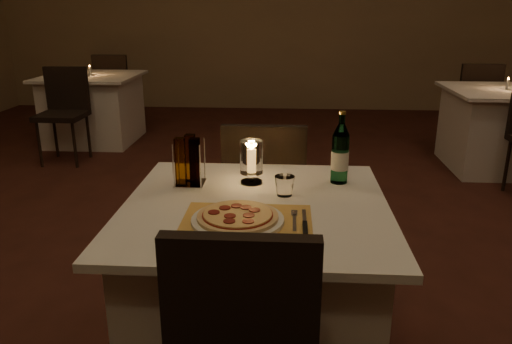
# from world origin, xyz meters

# --- Properties ---
(floor) EXTENTS (8.00, 10.00, 0.02)m
(floor) POSITION_xyz_m (0.00, 0.00, -0.01)
(floor) COLOR #431D15
(floor) RESTS_ON ground
(wall_back) EXTENTS (8.00, 0.02, 3.00)m
(wall_back) POSITION_xyz_m (0.00, 5.01, 1.50)
(wall_back) COLOR #967D57
(wall_back) RESTS_ON ground
(main_table) EXTENTS (1.00, 1.00, 0.74)m
(main_table) POSITION_xyz_m (0.04, -0.64, 0.37)
(main_table) COLOR silver
(main_table) RESTS_ON ground
(chair_far) EXTENTS (0.42, 0.42, 0.90)m
(chair_far) POSITION_xyz_m (0.04, 0.08, 0.55)
(chair_far) COLOR black
(chair_far) RESTS_ON ground
(placemat) EXTENTS (0.45, 0.34, 0.00)m
(placemat) POSITION_xyz_m (0.02, -0.82, 0.74)
(placemat) COLOR #BE9042
(placemat) RESTS_ON main_table
(plate) EXTENTS (0.32, 0.32, 0.01)m
(plate) POSITION_xyz_m (-0.01, -0.82, 0.75)
(plate) COLOR white
(plate) RESTS_ON placemat
(pizza) EXTENTS (0.28, 0.28, 0.02)m
(pizza) POSITION_xyz_m (-0.01, -0.82, 0.77)
(pizza) COLOR #D8B77F
(pizza) RESTS_ON plate
(fork) EXTENTS (0.02, 0.18, 0.00)m
(fork) POSITION_xyz_m (0.19, -0.78, 0.75)
(fork) COLOR silver
(fork) RESTS_ON placemat
(knife) EXTENTS (0.02, 0.22, 0.01)m
(knife) POSITION_xyz_m (0.22, -0.84, 0.75)
(knife) COLOR black
(knife) RESTS_ON placemat
(tumbler) EXTENTS (0.08, 0.08, 0.08)m
(tumbler) POSITION_xyz_m (0.15, -0.54, 0.78)
(tumbler) COLOR white
(tumbler) RESTS_ON main_table
(water_bottle) EXTENTS (0.07, 0.07, 0.31)m
(water_bottle) POSITION_xyz_m (0.38, -0.37, 0.86)
(water_bottle) COLOR #539A6B
(water_bottle) RESTS_ON main_table
(hurricane_candle) EXTENTS (0.10, 0.10, 0.18)m
(hurricane_candle) POSITION_xyz_m (0.01, -0.41, 0.85)
(hurricane_candle) COLOR white
(hurricane_candle) RESTS_ON main_table
(cruet_caddy) EXTENTS (0.12, 0.12, 0.21)m
(cruet_caddy) POSITION_xyz_m (-0.25, -0.44, 0.84)
(cruet_caddy) COLOR white
(cruet_caddy) RESTS_ON main_table
(neighbor_table_left) EXTENTS (1.00, 1.00, 0.74)m
(neighbor_table_left) POSITION_xyz_m (-2.00, 2.96, 0.37)
(neighbor_table_left) COLOR silver
(neighbor_table_left) RESTS_ON ground
(neighbor_chair_la) EXTENTS (0.42, 0.42, 0.90)m
(neighbor_chair_la) POSITION_xyz_m (-2.00, 2.25, 0.55)
(neighbor_chair_la) COLOR black
(neighbor_chair_la) RESTS_ON ground
(neighbor_chair_lb) EXTENTS (0.42, 0.42, 0.90)m
(neighbor_chair_lb) POSITION_xyz_m (-2.00, 3.68, 0.55)
(neighbor_chair_lb) COLOR black
(neighbor_chair_lb) RESTS_ON ground
(neighbor_candle_left) EXTENTS (0.03, 0.03, 0.11)m
(neighbor_candle_left) POSITION_xyz_m (-2.00, 2.96, 0.79)
(neighbor_candle_left) COLOR white
(neighbor_candle_left) RESTS_ON neighbor_table_left
(neighbor_table_right) EXTENTS (1.00, 1.00, 0.74)m
(neighbor_table_right) POSITION_xyz_m (2.12, 2.24, 0.37)
(neighbor_table_right) COLOR silver
(neighbor_table_right) RESTS_ON ground
(neighbor_chair_rb) EXTENTS (0.42, 0.42, 0.90)m
(neighbor_chair_rb) POSITION_xyz_m (2.12, 2.96, 0.55)
(neighbor_chair_rb) COLOR black
(neighbor_chair_rb) RESTS_ON ground
(neighbor_candle_right) EXTENTS (0.03, 0.03, 0.11)m
(neighbor_candle_right) POSITION_xyz_m (2.12, 2.24, 0.79)
(neighbor_candle_right) COLOR white
(neighbor_candle_right) RESTS_ON neighbor_table_right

